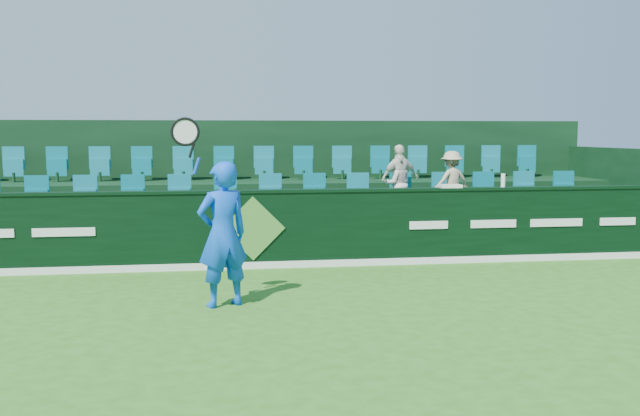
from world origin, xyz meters
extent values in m
plane|color=#2E6D19|center=(0.00, 0.00, 0.00)|extent=(60.00, 60.00, 0.00)
cube|color=black|center=(0.00, 4.00, 0.65)|extent=(16.00, 0.20, 1.30)
cube|color=black|center=(0.00, 4.00, 1.32)|extent=(16.00, 0.24, 0.05)
cube|color=white|center=(0.00, 3.89, 0.06)|extent=(16.00, 0.02, 0.12)
cube|color=#4A8D33|center=(0.00, 3.88, 0.70)|extent=(1.10, 0.02, 1.10)
cube|color=white|center=(-3.10, 3.89, 0.70)|extent=(1.00, 0.01, 0.14)
cube|color=white|center=(3.10, 3.89, 0.70)|extent=(0.70, 0.01, 0.14)
cube|color=white|center=(4.30, 3.89, 0.70)|extent=(0.85, 0.01, 0.14)
cube|color=white|center=(5.50, 3.89, 0.70)|extent=(1.00, 0.01, 0.14)
cube|color=white|center=(6.70, 3.89, 0.70)|extent=(0.70, 0.01, 0.14)
cube|color=black|center=(0.00, 5.10, 0.40)|extent=(16.00, 2.00, 0.80)
cube|color=black|center=(0.00, 7.00, 0.65)|extent=(16.00, 1.80, 1.30)
cube|color=black|center=(0.00, 8.00, 1.30)|extent=(16.00, 0.20, 2.60)
cube|color=black|center=(7.90, 6.00, 1.00)|extent=(0.20, 4.00, 2.00)
cube|color=#137788|center=(0.00, 5.50, 1.10)|extent=(13.50, 0.50, 0.60)
cube|color=#137788|center=(0.00, 7.30, 1.60)|extent=(13.50, 0.50, 0.60)
imported|color=blue|center=(-0.54, 1.32, 0.98)|extent=(0.84, 0.71, 1.95)
cylinder|color=#143FBF|center=(-0.86, 1.22, 1.90)|extent=(0.11, 0.04, 0.22)
cylinder|color=black|center=(-0.92, 1.22, 2.10)|extent=(0.09, 0.03, 0.20)
torus|color=black|center=(-1.00, 1.22, 2.34)|extent=(0.47, 0.04, 0.47)
cylinder|color=silver|center=(-1.00, 1.22, 2.34)|extent=(0.39, 0.01, 0.39)
imported|color=silver|center=(2.85, 5.12, 1.35)|extent=(0.56, 0.46, 1.10)
imported|color=white|center=(2.89, 5.12, 1.45)|extent=(0.82, 0.49, 1.30)
imported|color=tan|center=(3.92, 5.12, 1.39)|extent=(0.85, 0.62, 1.17)
cube|color=white|center=(3.52, 4.00, 1.38)|extent=(0.38, 0.25, 0.06)
cylinder|color=white|center=(4.51, 4.00, 1.47)|extent=(0.08, 0.08, 0.25)
camera|label=1|loc=(-0.62, -8.18, 2.32)|focal=40.00mm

